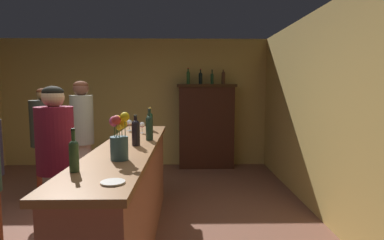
# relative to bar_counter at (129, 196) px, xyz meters

# --- Properties ---
(wall_back) EXTENTS (5.59, 0.12, 2.63)m
(wall_back) POSITION_rel_bar_counter_xyz_m (-0.49, 3.50, 0.78)
(wall_back) COLOR tan
(wall_back) RESTS_ON ground
(wall_right) EXTENTS (0.12, 6.95, 2.63)m
(wall_right) POSITION_rel_bar_counter_xyz_m (2.31, 0.03, 0.78)
(wall_right) COLOR tan
(wall_right) RESTS_ON ground
(bar_counter) EXTENTS (0.55, 3.04, 1.07)m
(bar_counter) POSITION_rel_bar_counter_xyz_m (0.00, 0.00, 0.00)
(bar_counter) COLOR #9F5C49
(bar_counter) RESTS_ON ground
(display_cabinet) EXTENTS (1.18, 0.40, 1.70)m
(display_cabinet) POSITION_rel_bar_counter_xyz_m (1.00, 3.21, 0.35)
(display_cabinet) COLOR #3A1B12
(display_cabinet) RESTS_ON ground
(wine_bottle_pinot) EXTENTS (0.08, 0.08, 0.30)m
(wine_bottle_pinot) POSITION_rel_bar_counter_xyz_m (0.09, -0.03, 0.67)
(wine_bottle_pinot) COLOR black
(wine_bottle_pinot) RESTS_ON bar_counter
(wine_bottle_malbec) EXTENTS (0.07, 0.07, 0.30)m
(wine_bottle_malbec) POSITION_rel_bar_counter_xyz_m (-0.18, -0.98, 0.65)
(wine_bottle_malbec) COLOR #2F4D2E
(wine_bottle_malbec) RESTS_ON bar_counter
(wine_bottle_syrah) EXTENTS (0.08, 0.08, 0.34)m
(wine_bottle_syrah) POSITION_rel_bar_counter_xyz_m (0.18, 0.29, 0.68)
(wine_bottle_syrah) COLOR #1B3124
(wine_bottle_syrah) RESTS_ON bar_counter
(wine_bottle_rose) EXTENTS (0.07, 0.07, 0.31)m
(wine_bottle_rose) POSITION_rel_bar_counter_xyz_m (0.10, 1.08, 0.66)
(wine_bottle_rose) COLOR #153A22
(wine_bottle_rose) RESTS_ON bar_counter
(wine_glass_front) EXTENTS (0.07, 0.07, 0.14)m
(wine_glass_front) POSITION_rel_bar_counter_xyz_m (0.03, 0.82, 0.63)
(wine_glass_front) COLOR white
(wine_glass_front) RESTS_ON bar_counter
(wine_glass_mid) EXTENTS (0.08, 0.08, 0.15)m
(wine_glass_mid) POSITION_rel_bar_counter_xyz_m (-0.17, 1.03, 0.63)
(wine_glass_mid) COLOR white
(wine_glass_mid) RESTS_ON bar_counter
(flower_arrangement) EXTENTS (0.16, 0.16, 0.38)m
(flower_arrangement) POSITION_rel_bar_counter_xyz_m (0.05, -0.63, 0.71)
(flower_arrangement) COLOR #355764
(flower_arrangement) RESTS_ON bar_counter
(cheese_plate) EXTENTS (0.15, 0.15, 0.01)m
(cheese_plate) POSITION_rel_bar_counter_xyz_m (0.14, -1.24, 0.53)
(cheese_plate) COLOR white
(cheese_plate) RESTS_ON bar_counter
(display_bottle_left) EXTENTS (0.07, 0.07, 0.32)m
(display_bottle_left) POSITION_rel_bar_counter_xyz_m (0.63, 3.21, 1.31)
(display_bottle_left) COLOR #285227
(display_bottle_left) RESTS_ON display_cabinet
(display_bottle_midleft) EXTENTS (0.07, 0.07, 0.31)m
(display_bottle_midleft) POSITION_rel_bar_counter_xyz_m (0.87, 3.21, 1.29)
(display_bottle_midleft) COLOR black
(display_bottle_midleft) RESTS_ON display_cabinet
(display_bottle_center) EXTENTS (0.07, 0.07, 0.29)m
(display_bottle_center) POSITION_rel_bar_counter_xyz_m (1.11, 3.21, 1.28)
(display_bottle_center) COLOR #173922
(display_bottle_center) RESTS_ON display_cabinet
(display_bottle_midright) EXTENTS (0.08, 0.08, 0.30)m
(display_bottle_midright) POSITION_rel_bar_counter_xyz_m (1.33, 3.21, 1.30)
(display_bottle_midright) COLOR #4C2E1E
(display_bottle_midright) RESTS_ON display_cabinet
(patron_tall) EXTENTS (0.34, 0.34, 1.65)m
(patron_tall) POSITION_rel_bar_counter_xyz_m (-0.63, -0.22, 0.38)
(patron_tall) COLOR #AAA79C
(patron_tall) RESTS_ON ground
(patron_in_navy) EXTENTS (0.30, 0.30, 1.72)m
(patron_in_navy) POSITION_rel_bar_counter_xyz_m (-0.82, 1.12, 0.43)
(patron_in_navy) COLOR #B5AA95
(patron_in_navy) RESTS_ON ground
(patron_near_entrance) EXTENTS (0.38, 0.38, 1.63)m
(patron_near_entrance) POSITION_rel_bar_counter_xyz_m (-1.36, 1.21, 0.35)
(patron_near_entrance) COLOR brown
(patron_near_entrance) RESTS_ON ground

